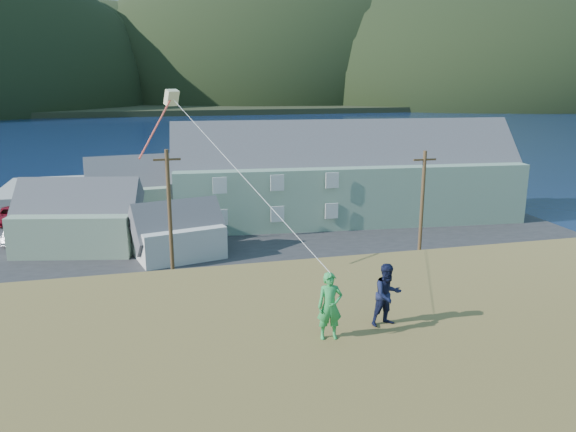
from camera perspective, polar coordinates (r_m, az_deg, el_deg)
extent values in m
plane|color=#0A1638|center=(34.97, -10.67, -9.71)|extent=(900.00, 900.00, 0.00)
cube|color=#4C3D19|center=(33.13, -10.46, -11.00)|extent=(110.00, 8.00, 0.10)
cube|color=#28282B|center=(50.98, -11.83, -2.04)|extent=(72.00, 36.00, 0.12)
cube|color=gray|center=(73.44, -17.27, 2.86)|extent=(26.00, 14.00, 0.90)
cube|color=black|center=(362.26, -13.91, 11.66)|extent=(900.00, 320.00, 2.00)
ellipsoid|color=black|center=(332.77, -17.40, 11.43)|extent=(200.00, 180.00, 100.00)
ellipsoid|color=black|center=(330.05, -1.37, 12.03)|extent=(230.00, 207.00, 142.60)
ellipsoid|color=black|center=(352.48, 17.50, 11.54)|extent=(280.00, 252.00, 134.40)
cube|color=slate|center=(55.81, 5.87, 2.65)|extent=(33.78, 12.29, 5.67)
cube|color=#47474C|center=(55.11, 5.98, 7.08)|extent=(34.26, 12.12, 9.25)
cube|color=slate|center=(48.93, -20.42, -1.24)|extent=(10.39, 8.01, 3.30)
cube|color=#47474C|center=(48.37, -20.67, 1.59)|extent=(10.83, 7.90, 5.97)
cube|color=silver|center=(44.75, -11.03, -2.49)|extent=(7.25, 5.91, 2.55)
cube|color=#47474C|center=(44.25, -11.15, -0.12)|extent=(7.73, 6.02, 4.54)
cube|color=gray|center=(57.45, -14.04, 1.52)|extent=(11.67, 7.84, 3.51)
cube|color=#47474C|center=(56.93, -14.20, 4.22)|extent=(12.15, 7.79, 6.47)
cylinder|color=#47331E|center=(34.74, -11.84, -1.27)|extent=(0.24, 0.24, 9.65)
cylinder|color=#47331E|center=(38.98, 13.39, -0.13)|extent=(0.24, 0.24, 9.05)
imported|color=#A8A6AB|center=(53.26, -26.05, -1.72)|extent=(1.51, 3.98, 1.30)
imported|color=navy|center=(50.40, -12.45, -1.37)|extent=(1.91, 4.20, 1.40)
imported|color=maroon|center=(60.50, -26.33, 0.09)|extent=(2.71, 5.37, 1.46)
imported|color=black|center=(56.97, -16.70, 0.24)|extent=(2.20, 4.74, 1.57)
imported|color=black|center=(51.48, -16.95, -1.34)|extent=(1.93, 4.74, 1.38)
imported|color=silver|center=(53.65, -23.66, -1.34)|extent=(2.63, 4.93, 1.32)
imported|color=#B7B7B7|center=(58.23, -20.82, 0.08)|extent=(1.90, 4.60, 1.33)
imported|color=green|center=(14.91, 4.26, -9.11)|extent=(0.71, 0.51, 1.82)
imported|color=#141938|center=(15.88, 10.06, -7.89)|extent=(0.98, 0.82, 1.79)
cube|color=beige|center=(20.88, -11.75, 11.70)|extent=(0.60, 0.59, 0.60)
cylinder|color=#F0503F|center=(19.67, -13.22, 8.86)|extent=(0.06, 0.06, 3.31)
cylinder|color=white|center=(17.36, -5.08, 4.55)|extent=(0.02, 0.02, 9.54)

